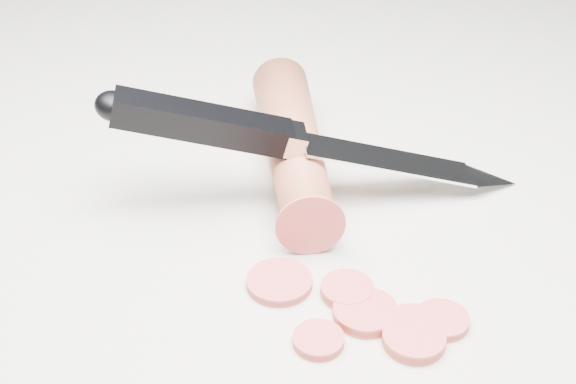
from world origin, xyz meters
name	(u,v)px	position (x,y,z in m)	size (l,w,h in m)	color
ground	(312,263)	(0.00, 0.00, 0.00)	(2.40, 2.40, 0.00)	beige
carrot	(293,144)	(0.02, 0.10, 0.02)	(0.04, 0.04, 0.19)	#BC5636
carrot_slice_0	(279,282)	(-0.03, -0.01, 0.00)	(0.04, 0.04, 0.01)	#D74745
carrot_slice_1	(414,339)	(0.03, -0.08, 0.00)	(0.04, 0.04, 0.01)	#D74745
carrot_slice_2	(414,328)	(0.03, -0.07, 0.00)	(0.03, 0.03, 0.01)	#D74745
carrot_slice_3	(365,312)	(0.01, -0.05, 0.00)	(0.04, 0.04, 0.01)	#D74745
carrot_slice_4	(442,320)	(0.05, -0.07, 0.00)	(0.03, 0.03, 0.01)	#D74745
carrot_slice_5	(347,290)	(0.01, -0.03, 0.00)	(0.03, 0.03, 0.01)	#D74745
carrot_slice_6	(318,340)	(-0.02, -0.07, 0.00)	(0.03, 0.03, 0.01)	#D74745
kitchen_knife	(318,139)	(0.03, 0.07, 0.04)	(0.29, 0.09, 0.09)	silver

